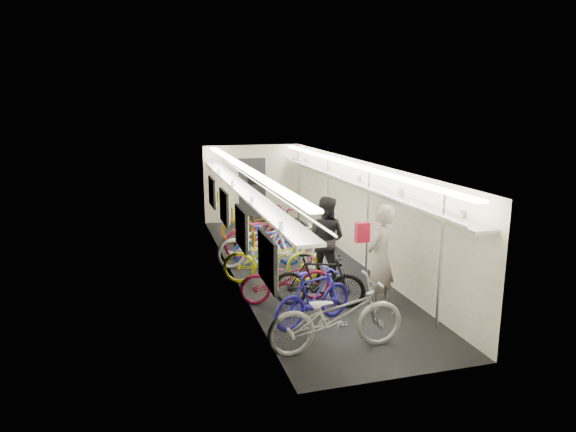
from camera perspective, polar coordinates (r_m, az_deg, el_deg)
train_car_shell at (r=11.94m, az=-1.58°, el=2.74°), size 10.00×10.00×10.00m
bicycle_0 at (r=7.84m, az=5.38°, el=-10.98°), size 2.13×0.75×1.12m
bicycle_1 at (r=8.72m, az=2.84°, el=-8.97°), size 1.67×1.01×0.97m
bicycle_2 at (r=9.66m, az=-0.29°, el=-6.97°), size 1.76×0.67×0.91m
bicycle_3 at (r=9.42m, az=3.44°, el=-7.18°), size 1.75×1.11×1.02m
bicycle_4 at (r=10.64m, az=-1.91°, el=-4.74°), size 2.11×1.18×1.05m
bicycle_5 at (r=11.41m, az=0.35°, el=-3.39°), size 1.89×1.22×1.11m
bicycle_6 at (r=11.86m, az=-3.18°, el=-2.85°), size 2.16×1.07×1.09m
bicycle_7 at (r=11.73m, az=-2.18°, el=-3.31°), size 1.68×0.75×0.97m
bicycle_8 at (r=12.65m, az=-2.67°, el=-1.74°), size 2.30×1.33×1.14m
bicycle_9 at (r=12.97m, az=-2.97°, el=-1.85°), size 1.63×0.88×0.94m
bicycle_10 at (r=13.66m, az=-3.39°, el=-0.94°), size 2.05×1.07×1.02m
passenger_near at (r=9.33m, az=10.20°, el=-4.57°), size 0.84×0.81×1.94m
passenger_mid at (r=10.68m, az=4.13°, el=-2.58°), size 1.12×1.09×1.81m
backpack at (r=9.79m, az=8.25°, el=-1.81°), size 0.26×0.14×0.38m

